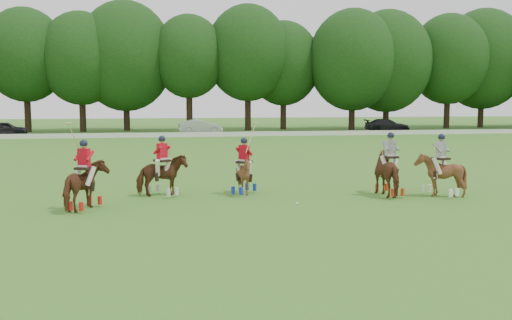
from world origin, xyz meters
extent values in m
plane|color=#356E1F|center=(0.00, 0.00, 0.00)|extent=(180.00, 180.00, 0.00)
cylinder|color=black|center=(-17.43, 48.92, 2.49)|extent=(0.70, 0.70, 4.98)
ellipsoid|color=black|center=(-17.43, 48.92, 8.28)|extent=(8.80, 8.80, 10.12)
cylinder|color=black|center=(-11.63, 48.49, 2.32)|extent=(0.70, 0.70, 4.64)
ellipsoid|color=black|center=(-11.63, 48.49, 7.95)|extent=(8.80, 8.80, 10.13)
cylinder|color=black|center=(-6.99, 49.52, 2.16)|extent=(0.70, 0.70, 4.31)
ellipsoid|color=black|center=(-6.99, 49.52, 8.31)|extent=(10.67, 10.67, 12.27)
cylinder|color=black|center=(-0.04, 48.00, 2.62)|extent=(0.70, 0.70, 5.24)
ellipsoid|color=black|center=(-0.04, 48.00, 8.26)|extent=(8.06, 8.06, 9.26)
cylinder|color=black|center=(6.63, 48.24, 2.59)|extent=(0.70, 0.70, 5.19)
ellipsoid|color=black|center=(6.63, 48.24, 8.75)|extent=(9.50, 9.50, 10.92)
cylinder|color=black|center=(11.06, 49.62, 2.24)|extent=(0.70, 0.70, 4.48)
ellipsoid|color=black|center=(11.06, 49.62, 7.71)|extent=(8.60, 8.60, 9.89)
cylinder|color=black|center=(18.54, 46.82, 2.11)|extent=(0.70, 0.70, 4.21)
ellipsoid|color=black|center=(18.54, 46.82, 8.00)|extent=(10.11, 10.11, 11.63)
cylinder|color=black|center=(23.25, 48.17, 2.03)|extent=(0.70, 0.70, 4.07)
ellipsoid|color=black|center=(23.25, 48.17, 7.99)|extent=(10.46, 10.46, 12.03)
cylinder|color=black|center=(31.16, 48.38, 2.40)|extent=(0.70, 0.70, 4.79)
ellipsoid|color=black|center=(31.16, 48.38, 8.35)|extent=(9.47, 9.47, 10.89)
cylinder|color=black|center=(36.59, 49.92, 2.22)|extent=(0.70, 0.70, 4.44)
ellipsoid|color=black|center=(36.59, 49.92, 8.51)|extent=(10.84, 10.84, 12.47)
cube|color=white|center=(0.00, 38.00, 0.22)|extent=(120.00, 0.10, 0.44)
imported|color=black|center=(-18.17, 42.50, 0.71)|extent=(4.37, 2.35, 1.41)
imported|color=#A8A9AD|center=(0.75, 42.50, 0.74)|extent=(4.61, 2.00, 1.47)
imported|color=black|center=(21.08, 42.50, 0.71)|extent=(5.08, 2.61, 1.41)
imported|color=#4E2514|center=(-5.86, 2.90, 0.80)|extent=(1.55, 2.08, 1.60)
cube|color=black|center=(-5.86, 2.90, 1.39)|extent=(0.63, 0.69, 0.08)
cylinder|color=tan|center=(-6.14, 3.02, 2.31)|extent=(0.34, 0.72, 1.08)
imported|color=#4E2514|center=(-3.34, 5.13, 0.78)|extent=(2.03, 1.99, 1.55)
cube|color=black|center=(-3.34, 5.13, 1.35)|extent=(0.69, 0.71, 0.08)
cylinder|color=tan|center=(-3.10, 5.32, 1.27)|extent=(0.15, 0.18, 1.29)
imported|color=#4E2514|center=(-0.28, 4.98, 0.72)|extent=(1.73, 1.75, 1.44)
cube|color=black|center=(-0.28, 4.98, 1.25)|extent=(0.69, 0.71, 0.08)
cylinder|color=tan|center=(-0.04, 4.79, 2.17)|extent=(0.50, 0.62, 1.08)
imported|color=#4E2514|center=(5.10, 3.82, 0.85)|extent=(1.10, 2.08, 1.69)
cube|color=black|center=(5.10, 3.82, 1.47)|extent=(0.49, 0.60, 0.08)
cylinder|color=tan|center=(4.80, 3.79, 1.39)|extent=(0.05, 0.21, 1.29)
imported|color=#4E2514|center=(6.88, 3.33, 0.82)|extent=(1.86, 1.93, 1.64)
cube|color=black|center=(6.88, 3.33, 1.42)|extent=(0.65, 0.70, 0.08)
cylinder|color=tan|center=(6.61, 3.19, 1.34)|extent=(0.12, 0.20, 1.29)
sphere|color=white|center=(1.21, 2.57, 0.04)|extent=(0.09, 0.09, 0.09)
camera|label=1|loc=(-3.44, -16.26, 3.65)|focal=40.00mm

